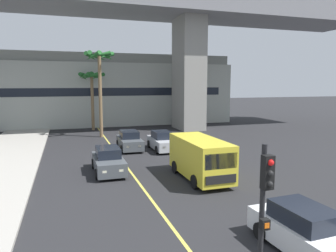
{
  "coord_description": "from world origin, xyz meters",
  "views": [
    {
      "loc": [
        -3.73,
        2.57,
        5.52
      ],
      "look_at": [
        0.0,
        14.0,
        3.89
      ],
      "focal_mm": 33.7,
      "sensor_mm": 36.0,
      "label": 1
    }
  ],
  "objects_px": {
    "car_queue_front": "(130,141)",
    "car_queue_second": "(306,232)",
    "car_queue_fourth": "(162,141)",
    "car_queue_third": "(108,161)",
    "palm_tree_near_median": "(92,82)",
    "palm_tree_mid_median": "(99,66)",
    "delivery_van": "(200,157)",
    "traffic_light_median_near": "(264,210)"
  },
  "relations": [
    {
      "from": "palm_tree_mid_median",
      "to": "car_queue_third",
      "type": "bearing_deg",
      "value": -94.36
    },
    {
      "from": "delivery_van",
      "to": "palm_tree_mid_median",
      "type": "distance_m",
      "value": 17.9
    },
    {
      "from": "palm_tree_near_median",
      "to": "palm_tree_mid_median",
      "type": "relative_size",
      "value": 0.78
    },
    {
      "from": "delivery_van",
      "to": "traffic_light_median_near",
      "type": "bearing_deg",
      "value": -106.57
    },
    {
      "from": "palm_tree_near_median",
      "to": "palm_tree_mid_median",
      "type": "height_order",
      "value": "palm_tree_mid_median"
    },
    {
      "from": "traffic_light_median_near",
      "to": "car_queue_third",
      "type": "bearing_deg",
      "value": 97.24
    },
    {
      "from": "traffic_light_median_near",
      "to": "delivery_van",
      "type": "bearing_deg",
      "value": 73.43
    },
    {
      "from": "delivery_van",
      "to": "car_queue_second",
      "type": "bearing_deg",
      "value": -90.15
    },
    {
      "from": "delivery_van",
      "to": "palm_tree_near_median",
      "type": "relative_size",
      "value": 0.76
    },
    {
      "from": "traffic_light_median_near",
      "to": "palm_tree_mid_median",
      "type": "xyz_separation_m",
      "value": [
        -0.71,
        27.04,
        4.54
      ]
    },
    {
      "from": "car_queue_third",
      "to": "car_queue_second",
      "type": "bearing_deg",
      "value": -67.18
    },
    {
      "from": "car_queue_second",
      "to": "car_queue_fourth",
      "type": "xyz_separation_m",
      "value": [
        0.3,
        16.92,
        0.0
      ]
    },
    {
      "from": "car_queue_front",
      "to": "traffic_light_median_near",
      "type": "bearing_deg",
      "value": -92.51
    },
    {
      "from": "car_queue_front",
      "to": "car_queue_fourth",
      "type": "relative_size",
      "value": 1.01
    },
    {
      "from": "car_queue_third",
      "to": "car_queue_fourth",
      "type": "bearing_deg",
      "value": 46.12
    },
    {
      "from": "car_queue_front",
      "to": "car_queue_second",
      "type": "height_order",
      "value": "same"
    },
    {
      "from": "palm_tree_near_median",
      "to": "car_queue_fourth",
      "type": "bearing_deg",
      "value": -71.16
    },
    {
      "from": "car_queue_fourth",
      "to": "palm_tree_near_median",
      "type": "relative_size",
      "value": 0.6
    },
    {
      "from": "traffic_light_median_near",
      "to": "palm_tree_near_median",
      "type": "bearing_deg",
      "value": 91.95
    },
    {
      "from": "car_queue_front",
      "to": "car_queue_third",
      "type": "height_order",
      "value": "same"
    },
    {
      "from": "traffic_light_median_near",
      "to": "palm_tree_near_median",
      "type": "distance_m",
      "value": 32.43
    },
    {
      "from": "car_queue_third",
      "to": "traffic_light_median_near",
      "type": "xyz_separation_m",
      "value": [
        1.73,
        -13.63,
        1.99
      ]
    },
    {
      "from": "car_queue_third",
      "to": "delivery_van",
      "type": "relative_size",
      "value": 0.78
    },
    {
      "from": "traffic_light_median_near",
      "to": "car_queue_front",
      "type": "bearing_deg",
      "value": 87.49
    },
    {
      "from": "car_queue_front",
      "to": "palm_tree_near_median",
      "type": "bearing_deg",
      "value": 99.21
    },
    {
      "from": "traffic_light_median_near",
      "to": "car_queue_fourth",
      "type": "bearing_deg",
      "value": 79.76
    },
    {
      "from": "car_queue_third",
      "to": "palm_tree_near_median",
      "type": "height_order",
      "value": "palm_tree_near_median"
    },
    {
      "from": "car_queue_fourth",
      "to": "delivery_van",
      "type": "height_order",
      "value": "delivery_van"
    },
    {
      "from": "car_queue_third",
      "to": "palm_tree_mid_median",
      "type": "relative_size",
      "value": 0.47
    },
    {
      "from": "car_queue_fourth",
      "to": "palm_tree_near_median",
      "type": "distance_m",
      "value": 14.88
    },
    {
      "from": "delivery_van",
      "to": "traffic_light_median_near",
      "type": "distance_m",
      "value": 11.15
    },
    {
      "from": "car_queue_fourth",
      "to": "car_queue_third",
      "type": "bearing_deg",
      "value": -133.88
    },
    {
      "from": "palm_tree_near_median",
      "to": "palm_tree_mid_median",
      "type": "distance_m",
      "value": 5.49
    },
    {
      "from": "car_queue_second",
      "to": "traffic_light_median_near",
      "type": "distance_m",
      "value": 4.25
    },
    {
      "from": "car_queue_fourth",
      "to": "palm_tree_mid_median",
      "type": "xyz_separation_m",
      "value": [
        -4.14,
        8.04,
        6.53
      ]
    },
    {
      "from": "car_queue_fourth",
      "to": "palm_tree_mid_median",
      "type": "distance_m",
      "value": 11.15
    },
    {
      "from": "car_queue_third",
      "to": "traffic_light_median_near",
      "type": "height_order",
      "value": "traffic_light_median_near"
    },
    {
      "from": "car_queue_third",
      "to": "delivery_van",
      "type": "xyz_separation_m",
      "value": [
        4.88,
        -3.03,
        0.57
      ]
    },
    {
      "from": "palm_tree_mid_median",
      "to": "car_queue_second",
      "type": "bearing_deg",
      "value": -81.25
    },
    {
      "from": "delivery_van",
      "to": "car_queue_third",
      "type": "bearing_deg",
      "value": 148.21
    },
    {
      "from": "car_queue_fourth",
      "to": "car_queue_front",
      "type": "bearing_deg",
      "value": 156.97
    },
    {
      "from": "car_queue_second",
      "to": "palm_tree_mid_median",
      "type": "bearing_deg",
      "value": 98.75
    }
  ]
}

